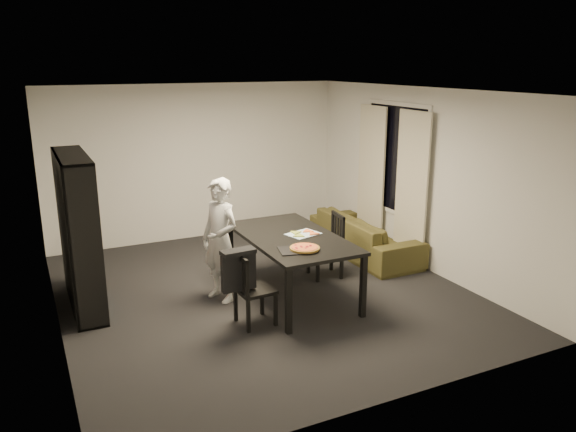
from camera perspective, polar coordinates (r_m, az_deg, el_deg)
name	(u,v)px	position (r m, az deg, el deg)	size (l,w,h in m)	color
room	(262,197)	(7.06, -2.65, 1.99)	(5.01, 5.51, 2.61)	black
window_pane	(396,159)	(8.76, 10.90, 5.70)	(0.02, 1.40, 1.60)	black
window_frame	(396,159)	(8.76, 10.87, 5.70)	(0.03, 1.52, 1.72)	white
curtain_left	(411,189)	(8.38, 12.42, 2.73)	(0.03, 0.70, 2.25)	beige
curtain_right	(371,176)	(9.19, 8.44, 4.05)	(0.03, 0.70, 2.25)	beige
bookshelf	(79,232)	(7.22, -20.49, -1.57)	(0.35, 1.50, 1.90)	black
dining_table	(291,241)	(7.11, 0.35, -2.59)	(1.09, 1.95, 0.81)	black
chair_left	(248,285)	(6.43, -4.04, -6.99)	(0.43, 0.43, 0.87)	black
chair_right	(331,241)	(7.89, 4.38, -2.53)	(0.47, 0.47, 0.90)	black
draped_jacket	(238,268)	(6.30, -5.05, -5.32)	(0.41, 0.19, 0.48)	black
person	(220,240)	(7.05, -6.90, -2.47)	(0.57, 0.38, 1.57)	silver
baking_tray	(296,250)	(6.54, 0.86, -3.48)	(0.40, 0.32, 0.01)	black
pepperoni_pizza	(305,248)	(6.55, 1.70, -3.27)	(0.35, 0.35, 0.03)	olive
kitchen_towel	(303,234)	(7.15, 1.56, -1.83)	(0.40, 0.30, 0.01)	silver
pizza_slices	(304,233)	(7.15, 1.60, -1.75)	(0.37, 0.31, 0.01)	gold
sofa	(365,235)	(8.88, 7.79, -1.94)	(2.12, 0.83, 0.62)	#3B3717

